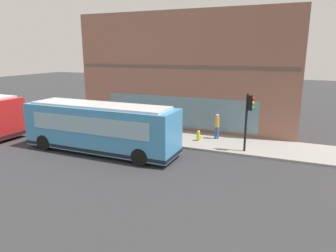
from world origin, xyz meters
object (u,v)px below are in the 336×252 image
Objects in this scene: traffic_light_near_corner at (249,112)px; pedestrian_near_building_entrance at (217,124)px; pedestrian_by_light_pole at (179,122)px; newspaper_vending_box at (117,123)px; fire_hydrant at (198,136)px; city_bus_nearside at (100,128)px.

pedestrian_near_building_entrance is (2.04, 2.41, -1.47)m from traffic_light_near_corner.
pedestrian_by_light_pole is (1.76, 5.12, -1.47)m from traffic_light_near_corner.
pedestrian_by_light_pole is at bearing 71.05° from traffic_light_near_corner.
traffic_light_near_corner is 10.77m from newspaper_vending_box.
pedestrian_near_building_entrance is (0.28, -2.71, -0.01)m from pedestrian_by_light_pole.
pedestrian_near_building_entrance is at bearing -46.41° from fire_hydrant.
traffic_light_near_corner is 5.61m from pedestrian_by_light_pole.
newspaper_vending_box is at bearing 90.05° from pedestrian_by_light_pole.
pedestrian_by_light_pole is at bearing -89.95° from newspaper_vending_box.
city_bus_nearside is 5.39m from newspaper_vending_box.
traffic_light_near_corner reaches higher than fire_hydrant.
pedestrian_near_building_entrance is at bearing -84.02° from pedestrian_by_light_pole.
traffic_light_near_corner is 2.00× the size of pedestrian_by_light_pole.
city_bus_nearside is 13.62× the size of fire_hydrant.
city_bus_nearside reaches higher than fire_hydrant.
pedestrian_by_light_pole reaches higher than pedestrian_near_building_entrance.
newspaper_vending_box is (-0.29, 8.02, -0.58)m from pedestrian_near_building_entrance.
city_bus_nearside reaches higher than newspaper_vending_box.
fire_hydrant is 7.02m from newspaper_vending_box.
pedestrian_near_building_entrance is 1.99× the size of newspaper_vending_box.
pedestrian_by_light_pole is at bearing 95.98° from pedestrian_near_building_entrance.
pedestrian_near_building_entrance reaches higher than newspaper_vending_box.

